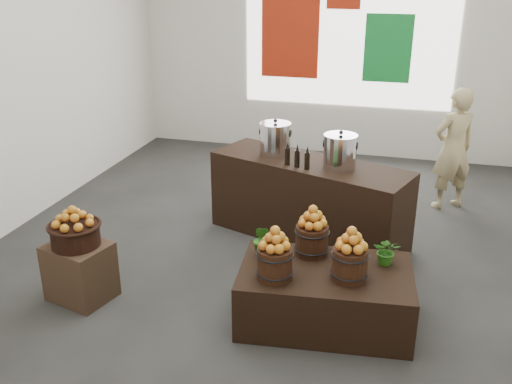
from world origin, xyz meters
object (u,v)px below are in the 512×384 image
(crate, at_px, (80,271))
(counter, at_px, (308,200))
(wicker_basket, at_px, (75,235))
(stock_pot_center, at_px, (340,153))
(shopper, at_px, (453,149))
(display_table, at_px, (325,295))
(stock_pot_left, at_px, (275,140))

(crate, height_order, counter, counter)
(wicker_basket, relative_size, counter, 0.20)
(stock_pot_center, xyz_separation_m, shopper, (1.21, 1.45, -0.30))
(display_table, height_order, counter, counter)
(wicker_basket, bearing_deg, shopper, 43.23)
(wicker_basket, relative_size, stock_pot_center, 1.27)
(stock_pot_left, relative_size, stock_pot_center, 1.00)
(counter, relative_size, shopper, 1.44)
(wicker_basket, relative_size, stock_pot_left, 1.27)
(crate, distance_m, counter, 2.53)
(crate, relative_size, display_table, 0.37)
(crate, distance_m, shopper, 4.58)
(stock_pot_center, relative_size, shopper, 0.22)
(crate, relative_size, stock_pot_left, 1.59)
(display_table, xyz_separation_m, counter, (-0.44, 1.56, 0.20))
(counter, bearing_deg, display_table, -54.65)
(crate, bearing_deg, display_table, 5.83)
(counter, bearing_deg, stock_pot_center, -0.00)
(stock_pot_left, distance_m, stock_pot_center, 0.80)
(stock_pot_left, bearing_deg, crate, -124.90)
(wicker_basket, bearing_deg, crate, 0.00)
(crate, height_order, wicker_basket, wicker_basket)
(display_table, bearing_deg, shopper, 63.05)
(crate, xyz_separation_m, wicker_basket, (0.00, 0.00, 0.37))
(stock_pot_center, bearing_deg, shopper, 50.08)
(stock_pot_left, height_order, shopper, shopper)
(shopper, bearing_deg, stock_pot_center, 17.41)
(wicker_basket, height_order, shopper, shopper)
(display_table, bearing_deg, stock_pot_left, 110.64)
(crate, xyz_separation_m, counter, (1.78, 1.79, 0.18))
(display_table, xyz_separation_m, stock_pot_left, (-0.86, 1.71, 0.82))
(wicker_basket, distance_m, display_table, 2.26)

